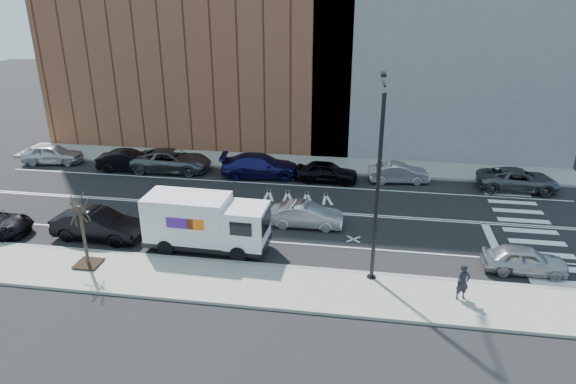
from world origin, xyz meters
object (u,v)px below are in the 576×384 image
(fedex_van, at_px, (205,222))
(near_parked_front, at_px, (525,260))
(far_parked_b, at_px, (129,161))
(far_parked_a, at_px, (52,154))
(driving_sedan, at_px, (306,215))
(pedestrian, at_px, (463,282))

(fedex_van, relative_size, near_parked_front, 1.65)
(fedex_van, height_order, far_parked_b, fedex_van)
(far_parked_b, distance_m, near_parked_front, 27.80)
(fedex_van, height_order, far_parked_a, fedex_van)
(far_parked_a, distance_m, near_parked_front, 34.26)
(far_parked_b, bearing_deg, far_parked_a, 79.95)
(fedex_van, relative_size, driving_sedan, 1.55)
(far_parked_b, relative_size, near_parked_front, 1.17)
(far_parked_b, height_order, pedestrian, pedestrian)
(far_parked_a, xyz_separation_m, driving_sedan, (21.06, -8.08, -0.08))
(far_parked_a, bearing_deg, near_parked_front, -117.63)
(near_parked_front, bearing_deg, far_parked_b, 67.34)
(far_parked_b, xyz_separation_m, near_parked_front, (25.57, -10.90, -0.09))
(far_parked_a, relative_size, far_parked_b, 0.97)
(fedex_van, xyz_separation_m, far_parked_b, (-9.47, 11.02, -0.79))
(near_parked_front, relative_size, pedestrian, 2.36)
(driving_sedan, bearing_deg, pedestrian, -130.69)
(near_parked_front, height_order, pedestrian, pedestrian)
(far_parked_a, height_order, pedestrian, pedestrian)
(far_parked_a, relative_size, near_parked_front, 1.14)
(near_parked_front, bearing_deg, driving_sedan, 73.30)
(fedex_van, bearing_deg, near_parked_front, 2.22)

